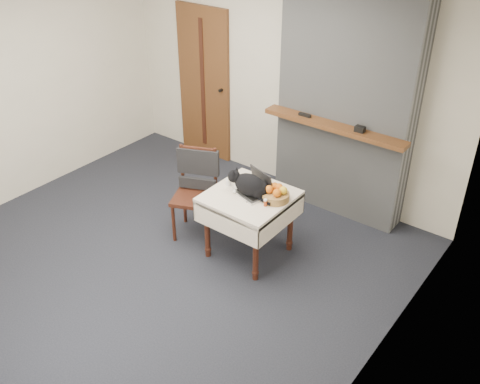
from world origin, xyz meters
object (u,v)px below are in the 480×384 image
at_px(cream_jar, 228,182).
at_px(fruit_basket, 276,194).
at_px(laptop, 255,188).
at_px(door, 204,84).
at_px(chair, 197,180).
at_px(side_table, 249,205).
at_px(pill_bottle, 265,202).
at_px(cat, 251,185).

height_order(cream_jar, fruit_basket, fruit_basket).
distance_m(laptop, fruit_basket, 0.22).
relative_size(door, chair, 2.08).
bearing_deg(chair, fruit_basket, -20.11).
xyz_separation_m(side_table, chair, (-0.70, 0.01, 0.03)).
relative_size(door, fruit_basket, 7.49).
relative_size(door, side_table, 2.56).
height_order(laptop, pill_bottle, laptop).
relative_size(side_table, cat, 1.48).
bearing_deg(door, pill_bottle, -36.62).
xyz_separation_m(laptop, pill_bottle, (0.21, -0.13, -0.02)).
height_order(cat, fruit_basket, cat).
relative_size(pill_bottle, chair, 0.08).
xyz_separation_m(door, fruit_basket, (2.08, -1.39, -0.24)).
bearing_deg(fruit_basket, side_table, -162.06).
xyz_separation_m(cat, cream_jar, (-0.29, 0.02, -0.07)).
distance_m(pill_bottle, fruit_basket, 0.15).
bearing_deg(door, chair, -52.13).
bearing_deg(laptop, door, 159.67).
bearing_deg(fruit_basket, pill_bottle, -95.29).
bearing_deg(cream_jar, fruit_basket, 6.70).
relative_size(cat, fruit_basket, 1.97).
distance_m(cream_jar, pill_bottle, 0.52).
bearing_deg(cat, side_table, -170.45).
distance_m(side_table, fruit_basket, 0.32).
distance_m(door, cat, 2.36).
height_order(cream_jar, pill_bottle, pill_bottle).
xyz_separation_m(side_table, cream_jar, (-0.28, 0.02, 0.15)).
distance_m(fruit_basket, chair, 0.97).
bearing_deg(door, cream_jar, -42.94).
height_order(door, cat, door).
xyz_separation_m(door, cat, (1.84, -1.46, -0.19)).
bearing_deg(cat, laptop, 61.60).
height_order(side_table, cat, cat).
bearing_deg(cream_jar, chair, -179.41).
xyz_separation_m(side_table, cat, (0.01, 0.00, 0.22)).
relative_size(laptop, chair, 0.40).
height_order(side_table, fruit_basket, fruit_basket).
bearing_deg(pill_bottle, door, 143.38).
relative_size(laptop, cream_jar, 5.87).
bearing_deg(fruit_basket, laptop, -173.69).
xyz_separation_m(door, chair, (1.13, -1.45, -0.39)).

